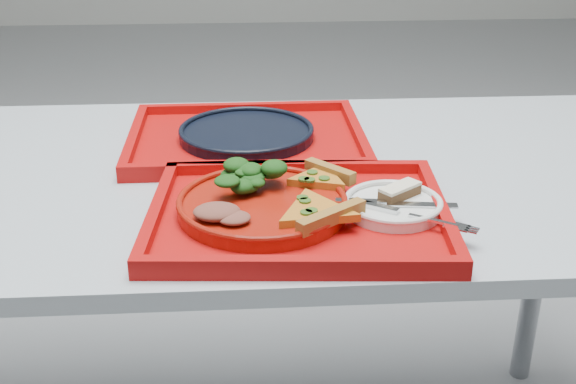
# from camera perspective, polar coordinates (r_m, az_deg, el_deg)

# --- Properties ---
(table) EXTENTS (1.60, 0.80, 0.75)m
(table) POSITION_cam_1_polar(r_m,az_deg,el_deg) (1.32, -3.33, -1.15)
(table) COLOR #ACB6C1
(table) RESTS_ON ground
(tray_main) EXTENTS (0.47, 0.38, 0.01)m
(tray_main) POSITION_cam_1_polar(r_m,az_deg,el_deg) (1.10, 0.85, -2.03)
(tray_main) COLOR #AB0A09
(tray_main) RESTS_ON table
(tray_far) EXTENTS (0.45, 0.35, 0.01)m
(tray_far) POSITION_cam_1_polar(r_m,az_deg,el_deg) (1.41, -3.28, 4.03)
(tray_far) COLOR #AB0A09
(tray_far) RESTS_ON table
(dinner_plate) EXTENTS (0.26, 0.26, 0.02)m
(dinner_plate) POSITION_cam_1_polar(r_m,az_deg,el_deg) (1.10, -2.04, -1.18)
(dinner_plate) COLOR #96150A
(dinner_plate) RESTS_ON tray_main
(side_plate) EXTENTS (0.15, 0.15, 0.01)m
(side_plate) POSITION_cam_1_polar(r_m,az_deg,el_deg) (1.12, 8.28, -1.20)
(side_plate) COLOR white
(side_plate) RESTS_ON tray_main
(navy_plate) EXTENTS (0.26, 0.26, 0.02)m
(navy_plate) POSITION_cam_1_polar(r_m,az_deg,el_deg) (1.40, -3.30, 4.57)
(navy_plate) COLOR black
(navy_plate) RESTS_ON tray_far
(pizza_slice_a) EXTENTS (0.18, 0.18, 0.02)m
(pizza_slice_a) POSITION_cam_1_polar(r_m,az_deg,el_deg) (1.06, 2.16, -1.32)
(pizza_slice_a) COLOR gold
(pizza_slice_a) RESTS_ON dinner_plate
(pizza_slice_b) EXTENTS (0.14, 0.14, 0.02)m
(pizza_slice_b) POSITION_cam_1_polar(r_m,az_deg,el_deg) (1.16, 2.46, 1.24)
(pizza_slice_b) COLOR gold
(pizza_slice_b) RESTS_ON dinner_plate
(salad_heap) EXTENTS (0.10, 0.09, 0.05)m
(salad_heap) POSITION_cam_1_polar(r_m,az_deg,el_deg) (1.14, -3.31, 1.46)
(salad_heap) COLOR black
(salad_heap) RESTS_ON dinner_plate
(meat_portion) EXTENTS (0.07, 0.06, 0.02)m
(meat_portion) POSITION_cam_1_polar(r_m,az_deg,el_deg) (1.05, -5.65, -1.56)
(meat_portion) COLOR brown
(meat_portion) RESTS_ON dinner_plate
(dessert_bar) EXTENTS (0.07, 0.07, 0.02)m
(dessert_bar) POSITION_cam_1_polar(r_m,az_deg,el_deg) (1.13, 8.83, 0.07)
(dessert_bar) COLOR #452617
(dessert_bar) RESTS_ON side_plate
(knife) EXTENTS (0.19, 0.04, 0.01)m
(knife) POSITION_cam_1_polar(r_m,az_deg,el_deg) (1.11, 8.56, -0.87)
(knife) COLOR silver
(knife) RESTS_ON side_plate
(fork) EXTENTS (0.17, 0.12, 0.01)m
(fork) POSITION_cam_1_polar(r_m,az_deg,el_deg) (1.08, 9.45, -1.72)
(fork) COLOR silver
(fork) RESTS_ON side_plate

